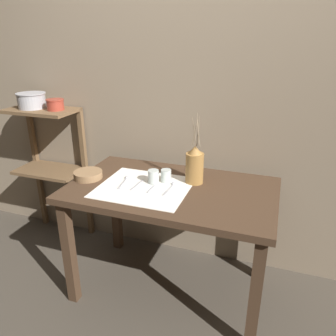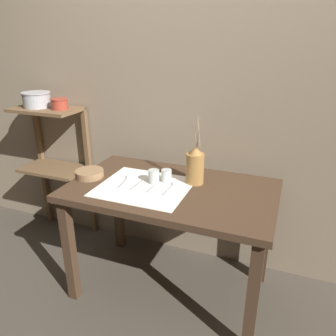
# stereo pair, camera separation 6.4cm
# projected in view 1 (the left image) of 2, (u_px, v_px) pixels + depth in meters

# --- Properties ---
(ground_plane) EXTENTS (12.00, 12.00, 0.00)m
(ground_plane) POSITION_uv_depth(u_px,v_px,m) (171.00, 287.00, 2.23)
(ground_plane) COLOR #473F35
(stone_wall_back) EXTENTS (7.00, 0.06, 2.40)m
(stone_wall_back) POSITION_uv_depth(u_px,v_px,m) (194.00, 98.00, 2.19)
(stone_wall_back) COLOR gray
(stone_wall_back) RESTS_ON ground_plane
(wooden_table) EXTENTS (1.23, 0.73, 0.75)m
(wooden_table) POSITION_uv_depth(u_px,v_px,m) (171.00, 203.00, 1.98)
(wooden_table) COLOR #422D1E
(wooden_table) RESTS_ON ground_plane
(wooden_shelf_unit) EXTENTS (0.52, 0.30, 1.09)m
(wooden_shelf_unit) POSITION_uv_depth(u_px,v_px,m) (50.00, 150.00, 2.56)
(wooden_shelf_unit) COLOR brown
(wooden_shelf_unit) RESTS_ON ground_plane
(linen_cloth) EXTENTS (0.53, 0.47, 0.00)m
(linen_cloth) POSITION_uv_depth(u_px,v_px,m) (144.00, 187.00, 1.94)
(linen_cloth) COLOR white
(linen_cloth) RESTS_ON wooden_table
(pitcher_with_flowers) EXTENTS (0.11, 0.11, 0.43)m
(pitcher_with_flowers) POSITION_uv_depth(u_px,v_px,m) (195.00, 166.00, 1.97)
(pitcher_with_flowers) COLOR olive
(pitcher_with_flowers) RESTS_ON wooden_table
(wooden_bowl) EXTENTS (0.18, 0.18, 0.04)m
(wooden_bowl) POSITION_uv_depth(u_px,v_px,m) (88.00, 175.00, 2.07)
(wooden_bowl) COLOR #8E6B47
(wooden_bowl) RESTS_ON wooden_table
(glass_tumbler_near) EXTENTS (0.07, 0.07, 0.08)m
(glass_tumbler_near) POSITION_uv_depth(u_px,v_px,m) (153.00, 177.00, 1.98)
(glass_tumbler_near) COLOR #B7C1BC
(glass_tumbler_near) RESTS_ON wooden_table
(glass_tumbler_far) EXTENTS (0.06, 0.06, 0.08)m
(glass_tumbler_far) POSITION_uv_depth(u_px,v_px,m) (166.00, 176.00, 2.00)
(glass_tumbler_far) COLOR #B7C1BC
(glass_tumbler_far) RESTS_ON wooden_table
(spoon_inner) EXTENTS (0.04, 0.17, 0.02)m
(spoon_inner) POSITION_uv_depth(u_px,v_px,m) (125.00, 180.00, 2.03)
(spoon_inner) COLOR #A8A8AD
(spoon_inner) RESTS_ON wooden_table
(knife_center) EXTENTS (0.02, 0.16, 0.00)m
(knife_center) POSITION_uv_depth(u_px,v_px,m) (137.00, 185.00, 1.96)
(knife_center) COLOR #A8A8AD
(knife_center) RESTS_ON wooden_table
(fork_inner) EXTENTS (0.02, 0.16, 0.00)m
(fork_inner) POSITION_uv_depth(u_px,v_px,m) (153.00, 187.00, 1.93)
(fork_inner) COLOR #A8A8AD
(fork_inner) RESTS_ON wooden_table
(spoon_outer) EXTENTS (0.03, 0.17, 0.02)m
(spoon_outer) POSITION_uv_depth(u_px,v_px,m) (172.00, 186.00, 1.95)
(spoon_outer) COLOR #A8A8AD
(spoon_outer) RESTS_ON wooden_table
(metal_pot_large) EXTENTS (0.21, 0.21, 0.11)m
(metal_pot_large) POSITION_uv_depth(u_px,v_px,m) (32.00, 100.00, 2.40)
(metal_pot_large) COLOR #A8A8AD
(metal_pot_large) RESTS_ON wooden_shelf_unit
(metal_pot_small) EXTENTS (0.13, 0.13, 0.08)m
(metal_pot_small) POSITION_uv_depth(u_px,v_px,m) (55.00, 104.00, 2.35)
(metal_pot_small) COLOR #9E3828
(metal_pot_small) RESTS_ON wooden_shelf_unit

